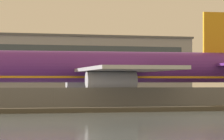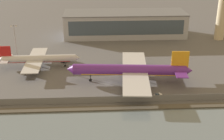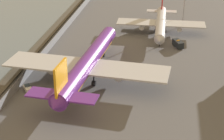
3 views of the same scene
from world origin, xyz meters
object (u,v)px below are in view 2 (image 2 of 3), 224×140
(cargo_jet_purple, at_px, (131,70))
(baggage_tug, at_px, (158,96))
(passenger_jet_silver, at_px, (38,59))
(apron_light_mast_apron_west, at_px, (15,41))
(ops_van, at_px, (66,59))

(cargo_jet_purple, bearing_deg, baggage_tug, -59.18)
(passenger_jet_silver, bearing_deg, baggage_tug, -33.17)
(baggage_tug, relative_size, apron_light_mast_apron_west, 0.19)
(ops_van, height_order, apron_light_mast_apron_west, apron_light_mast_apron_west)
(ops_van, bearing_deg, passenger_jet_silver, -152.58)
(cargo_jet_purple, bearing_deg, passenger_jet_silver, 156.12)
(passenger_jet_silver, relative_size, apron_light_mast_apron_west, 2.08)
(passenger_jet_silver, distance_m, ops_van, 14.05)
(ops_van, bearing_deg, cargo_jet_purple, -40.23)
(cargo_jet_purple, relative_size, ops_van, 9.27)
(cargo_jet_purple, bearing_deg, apron_light_mast_apron_west, 153.18)
(ops_van, xyz_separation_m, apron_light_mast_apron_west, (-23.51, 1.97, 9.06))
(cargo_jet_purple, relative_size, baggage_tug, 14.77)
(passenger_jet_silver, xyz_separation_m, apron_light_mast_apron_west, (-11.28, 8.31, 6.25))
(baggage_tug, distance_m, apron_light_mast_apron_west, 74.24)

